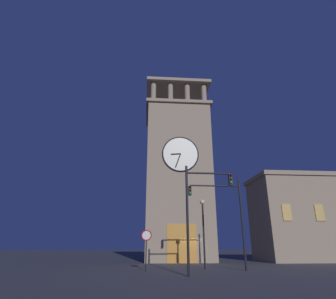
{
  "coord_description": "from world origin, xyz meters",
  "views": [
    {
      "loc": [
        4.89,
        31.26,
        1.76
      ],
      "look_at": [
        2.21,
        -3.44,
        13.94
      ],
      "focal_mm": 29.42,
      "sensor_mm": 36.0,
      "label": 1
    }
  ],
  "objects_px": {
    "adjacent_wing_building": "(333,218)",
    "no_horn_sign": "(146,239)",
    "traffic_signal_mid": "(226,208)",
    "street_lamp": "(203,220)",
    "clocktower": "(177,177)",
    "traffic_signal_near": "(201,202)"
  },
  "relations": [
    {
      "from": "clocktower",
      "to": "adjacent_wing_building",
      "type": "bearing_deg",
      "value": 175.42
    },
    {
      "from": "traffic_signal_near",
      "to": "no_horn_sign",
      "type": "bearing_deg",
      "value": -45.87
    },
    {
      "from": "clocktower",
      "to": "traffic_signal_mid",
      "type": "distance_m",
      "value": 14.53
    },
    {
      "from": "adjacent_wing_building",
      "to": "street_lamp",
      "type": "height_order",
      "value": "adjacent_wing_building"
    },
    {
      "from": "clocktower",
      "to": "street_lamp",
      "type": "bearing_deg",
      "value": 94.38
    },
    {
      "from": "traffic_signal_mid",
      "to": "no_horn_sign",
      "type": "distance_m",
      "value": 6.56
    },
    {
      "from": "street_lamp",
      "to": "no_horn_sign",
      "type": "height_order",
      "value": "street_lamp"
    },
    {
      "from": "traffic_signal_mid",
      "to": "clocktower",
      "type": "bearing_deg",
      "value": -80.01
    },
    {
      "from": "traffic_signal_near",
      "to": "no_horn_sign",
      "type": "height_order",
      "value": "traffic_signal_near"
    },
    {
      "from": "adjacent_wing_building",
      "to": "traffic_signal_mid",
      "type": "distance_m",
      "value": 20.43
    },
    {
      "from": "street_lamp",
      "to": "traffic_signal_mid",
      "type": "bearing_deg",
      "value": 127.91
    },
    {
      "from": "adjacent_wing_building",
      "to": "street_lamp",
      "type": "relative_size",
      "value": 3.5
    },
    {
      "from": "adjacent_wing_building",
      "to": "no_horn_sign",
      "type": "relative_size",
      "value": 6.69
    },
    {
      "from": "adjacent_wing_building",
      "to": "street_lamp",
      "type": "xyz_separation_m",
      "value": [
        18.22,
        9.8,
        -1.21
      ]
    },
    {
      "from": "adjacent_wing_building",
      "to": "traffic_signal_mid",
      "type": "height_order",
      "value": "adjacent_wing_building"
    },
    {
      "from": "clocktower",
      "to": "no_horn_sign",
      "type": "relative_size",
      "value": 8.73
    },
    {
      "from": "clocktower",
      "to": "street_lamp",
      "type": "relative_size",
      "value": 4.56
    },
    {
      "from": "adjacent_wing_building",
      "to": "traffic_signal_mid",
      "type": "xyz_separation_m",
      "value": [
        16.76,
        11.67,
        -0.49
      ]
    },
    {
      "from": "traffic_signal_near",
      "to": "street_lamp",
      "type": "xyz_separation_m",
      "value": [
        -1.23,
        -5.45,
        -0.65
      ]
    },
    {
      "from": "clocktower",
      "to": "street_lamp",
      "type": "distance_m",
      "value": 13.0
    },
    {
      "from": "traffic_signal_mid",
      "to": "street_lamp",
      "type": "height_order",
      "value": "traffic_signal_mid"
    },
    {
      "from": "traffic_signal_mid",
      "to": "no_horn_sign",
      "type": "relative_size",
      "value": 2.41
    }
  ]
}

